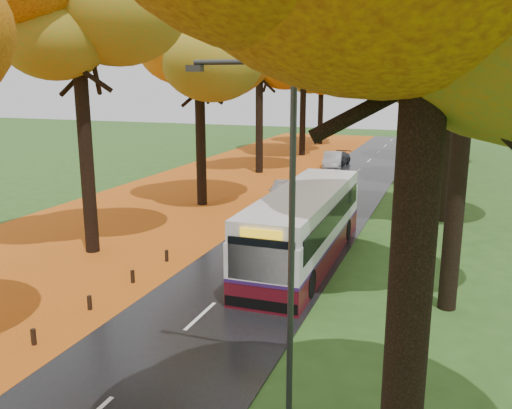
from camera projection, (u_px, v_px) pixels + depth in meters
The scene contains 13 objects.
road at pixel (305, 220), 29.48m from camera, with size 6.50×90.00×0.04m, color black.
centre_line at pixel (305, 220), 29.47m from camera, with size 0.12×90.00×0.01m, color silver.
leaf_verge at pixel (160, 207), 32.50m from camera, with size 12.00×90.00×0.02m, color #7E3F0B.
leaf_drift at pixel (252, 215), 30.50m from camera, with size 0.90×90.00×0.01m, color #DD5D16.
trees_left at pixel (198, 43), 31.59m from camera, with size 9.20×74.00×13.88m.
trees_right at pixel (461, 34), 26.61m from camera, with size 9.30×74.20×13.96m.
streetlamp_near at pixel (280, 216), 11.55m from camera, with size 2.45×0.18×8.00m.
streetlamp_mid at pixel (394, 128), 31.66m from camera, with size 2.45×0.18×8.00m.
streetlamp_far at pixel (419, 108), 51.77m from camera, with size 2.45×0.18×8.00m.
bus at pixel (304, 224), 22.63m from camera, with size 2.74×11.41×3.00m.
car_white at pixel (283, 192), 33.20m from camera, with size 1.69×4.21×1.43m, color silver.
car_silver at pixel (333, 160), 45.83m from camera, with size 1.48×4.24×1.40m, color #999BA1.
car_dark at pixel (338, 159), 47.82m from camera, with size 1.58×3.89×1.13m, color black.
Camera 1 is at (7.30, -2.68, 7.59)m, focal length 38.00 mm.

